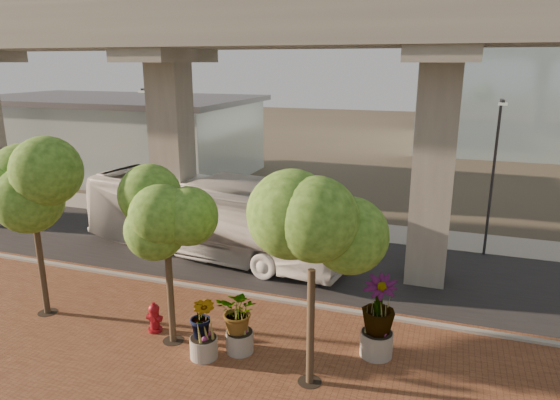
% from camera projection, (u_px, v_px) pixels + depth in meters
% --- Properties ---
extents(ground, '(160.00, 160.00, 0.00)m').
position_uv_depth(ground, '(277.00, 279.00, 21.44)').
color(ground, '#3C372C').
rests_on(ground, ground).
extents(brick_plaza, '(70.00, 13.00, 0.06)m').
position_uv_depth(brick_plaza, '(183.00, 390.00, 14.15)').
color(brick_plaza, brown).
rests_on(brick_plaza, ground).
extents(asphalt_road, '(90.00, 8.00, 0.04)m').
position_uv_depth(asphalt_road, '(291.00, 262.00, 23.26)').
color(asphalt_road, black).
rests_on(asphalt_road, ground).
extents(curb_strip, '(70.00, 0.25, 0.16)m').
position_uv_depth(curb_strip, '(260.00, 297.00, 19.60)').
color(curb_strip, gray).
rests_on(curb_strip, ground).
extents(far_sidewalk, '(90.00, 3.00, 0.06)m').
position_uv_depth(far_sidewalk, '(321.00, 226.00, 28.26)').
color(far_sidewalk, gray).
rests_on(far_sidewalk, ground).
extents(transit_viaduct, '(72.00, 5.60, 12.40)m').
position_uv_depth(transit_viaduct, '(292.00, 104.00, 21.32)').
color(transit_viaduct, gray).
rests_on(transit_viaduct, ground).
extents(station_pavilion, '(23.00, 13.00, 6.30)m').
position_uv_depth(station_pavilion, '(114.00, 134.00, 41.47)').
color(station_pavilion, silver).
rests_on(station_pavilion, ground).
extents(transit_bus, '(13.88, 5.20, 3.78)m').
position_uv_depth(transit_bus, '(213.00, 217.00, 23.73)').
color(transit_bus, silver).
rests_on(transit_bus, ground).
extents(fire_hydrant, '(0.53, 0.48, 1.07)m').
position_uv_depth(fire_hydrant, '(154.00, 317.00, 17.07)').
color(fire_hydrant, maroon).
rests_on(fire_hydrant, ground).
extents(planter_front, '(1.96, 1.96, 2.16)m').
position_uv_depth(planter_front, '(239.00, 314.00, 15.66)').
color(planter_front, '#ABA79A').
rests_on(planter_front, ground).
extents(planter_right, '(2.50, 2.50, 2.67)m').
position_uv_depth(planter_right, '(378.00, 309.00, 15.36)').
color(planter_right, '#ACA49B').
rests_on(planter_right, ground).
extents(planter_left, '(1.93, 1.93, 2.13)m').
position_uv_depth(planter_left, '(203.00, 320.00, 15.35)').
color(planter_left, '#9A978B').
rests_on(planter_left, ground).
extents(street_tree_far_west, '(3.89, 3.89, 6.47)m').
position_uv_depth(street_tree_far_west, '(31.00, 190.00, 17.23)').
color(street_tree_far_west, brown).
rests_on(street_tree_far_west, ground).
extents(street_tree_near_west, '(3.04, 3.04, 5.63)m').
position_uv_depth(street_tree_near_west, '(166.00, 220.00, 15.48)').
color(street_tree_near_west, brown).
rests_on(street_tree_near_west, ground).
extents(street_tree_near_east, '(3.68, 3.68, 6.27)m').
position_uv_depth(street_tree_near_east, '(312.00, 233.00, 13.24)').
color(street_tree_near_east, brown).
rests_on(street_tree_near_east, ground).
extents(streetlamp_west, '(0.38, 1.10, 7.59)m').
position_uv_depth(streetlamp_west, '(154.00, 144.00, 28.84)').
color(streetlamp_west, '#303035').
rests_on(streetlamp_west, ground).
extents(streetlamp_east, '(0.37, 1.07, 7.40)m').
position_uv_depth(streetlamp_east, '(494.00, 168.00, 22.90)').
color(streetlamp_east, '#313136').
rests_on(streetlamp_east, ground).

